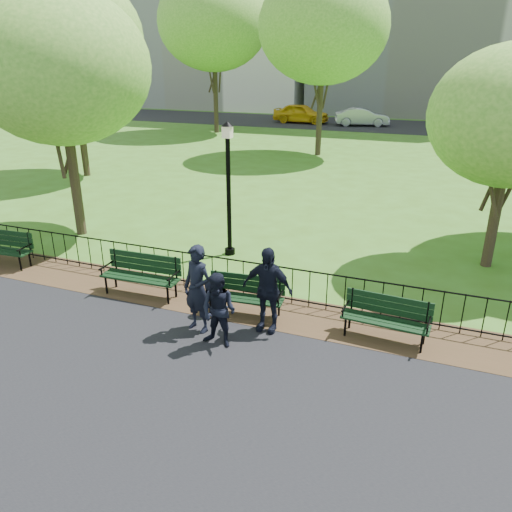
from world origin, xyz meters
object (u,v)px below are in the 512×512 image
at_px(park_bench_right_a, 387,314).
at_px(tree_near_w, 59,67).
at_px(person_left, 198,289).
at_px(person_mid, 219,311).
at_px(tree_far_w, 214,22).
at_px(person_right, 267,289).
at_px(lamppost, 229,185).
at_px(sedan_silver, 362,117).
at_px(tree_far_c, 324,27).
at_px(tree_mid_w, 70,36).
at_px(park_bench_left_b, 2,244).
at_px(park_bench_main, 231,289).
at_px(taxi, 301,113).
at_px(park_bench_left_a, 142,270).

relative_size(park_bench_right_a, tree_near_w, 0.24).
xyz_separation_m(person_left, person_mid, (0.65, -0.39, -0.17)).
xyz_separation_m(tree_far_w, person_right, (13.51, -25.84, -6.59)).
bearing_deg(lamppost, park_bench_right_a, -32.74).
distance_m(person_right, sedan_silver, 33.71).
bearing_deg(tree_far_c, tree_mid_w, -133.88).
relative_size(park_bench_left_b, tree_near_w, 0.25).
distance_m(park_bench_main, sedan_silver, 33.24).
xyz_separation_m(park_bench_right_a, sedan_silver, (-6.43, 32.92, 0.17)).
xyz_separation_m(lamppost, sedan_silver, (-1.64, 29.84, -1.30)).
xyz_separation_m(tree_near_w, tree_far_w, (-5.89, 22.32, 2.51)).
height_order(person_left, person_mid, person_left).
height_order(tree_near_w, tree_far_c, tree_far_c).
xyz_separation_m(park_bench_left_b, tree_mid_w, (-5.12, 9.77, 5.50)).
bearing_deg(person_right, park_bench_main, 160.11).
bearing_deg(taxi, tree_near_w, -175.68).
bearing_deg(park_bench_main, park_bench_right_a, -2.81).
height_order(lamppost, sedan_silver, lamppost).
xyz_separation_m(park_bench_main, tree_near_w, (-6.67, 3.16, 4.40)).
height_order(park_bench_main, person_right, person_right).
bearing_deg(lamppost, tree_far_c, 95.87).
xyz_separation_m(tree_far_c, person_right, (4.11, -19.67, -5.82)).
bearing_deg(park_bench_main, tree_near_w, 148.84).
bearing_deg(tree_mid_w, tree_far_w, 91.97).
bearing_deg(park_bench_main, park_bench_left_b, 171.57).
height_order(park_bench_left_b, park_bench_right_a, park_bench_left_b).
xyz_separation_m(park_bench_right_a, tree_far_c, (-6.44, 19.13, 6.18)).
bearing_deg(person_right, park_bench_left_a, 172.49).
height_order(tree_mid_w, sedan_silver, tree_mid_w).
distance_m(tree_near_w, person_left, 8.53).
relative_size(tree_far_w, person_mid, 7.20).
bearing_deg(tree_near_w, park_bench_right_a, -16.69).
relative_size(tree_mid_w, person_right, 4.84).
xyz_separation_m(tree_far_w, person_mid, (12.86, -26.75, -6.74)).
bearing_deg(person_right, taxi, 106.36).
bearing_deg(lamppost, person_mid, -68.20).
bearing_deg(tree_far_w, person_right, -62.39).
relative_size(park_bench_left_a, park_bench_left_b, 1.04).
height_order(person_mid, person_right, person_right).
bearing_deg(tree_far_c, person_left, -82.07).
distance_m(park_bench_main, tree_far_w, 29.23).
bearing_deg(tree_far_w, sedan_silver, 38.99).
bearing_deg(park_bench_left_a, tree_far_w, 109.75).
distance_m(tree_near_w, person_right, 9.33).
xyz_separation_m(person_left, person_right, (1.30, 0.52, -0.02)).
distance_m(lamppost, person_left, 4.43).
height_order(park_bench_left_a, person_left, person_left).
xyz_separation_m(tree_near_w, person_right, (7.62, -3.52, -4.08)).
bearing_deg(person_right, person_left, -157.15).
height_order(tree_far_c, person_right, tree_far_c).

